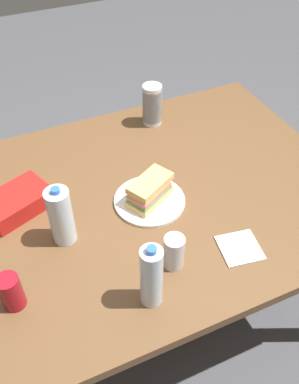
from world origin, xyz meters
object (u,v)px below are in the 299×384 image
sandwich (150,191)px  dining_table (156,208)px  soda_can_red (11,292)px  chip_bag (17,202)px  paper_plate (150,201)px  water_bottle_tall (151,277)px  water_bottle_spare (61,216)px  soda_can_silver (174,252)px  plastic_cup_stack (152,105)px

sandwich → dining_table: bearing=41.5°
soda_can_red → chip_bag: soda_can_red is taller
paper_plate → sandwich: 0.05m
soda_can_red → water_bottle_tall: water_bottle_tall is taller
soda_can_red → water_bottle_spare: size_ratio=0.53×
soda_can_red → soda_can_silver: (0.49, -0.06, 0.00)m
water_bottle_tall → chip_bag: bearing=118.1°
soda_can_red → water_bottle_spare: 0.28m
paper_plate → sandwich: size_ratio=1.30×
soda_can_red → soda_can_silver: bearing=-7.2°
soda_can_red → plastic_cup_stack: (0.75, 0.68, 0.03)m
sandwich → water_bottle_tall: bearing=-113.5°
sandwich → soda_can_silver: size_ratio=1.64×
water_bottle_tall → soda_can_silver: bearing=37.0°
sandwich → soda_can_red: 0.58m
paper_plate → soda_can_silver: soda_can_silver is taller
plastic_cup_stack → paper_plate: bearing=-115.4°
plastic_cup_stack → water_bottle_spare: (-0.54, -0.49, 0.01)m
plastic_cup_stack → soda_can_silver: size_ratio=1.52×
chip_bag → plastic_cup_stack: plastic_cup_stack is taller
water_bottle_tall → dining_table: bearing=63.5°
dining_table → water_bottle_spare: bearing=-167.8°
sandwich → water_bottle_spare: 0.34m
paper_plate → soda_can_silver: size_ratio=2.13×
paper_plate → chip_bag: size_ratio=1.13×
paper_plate → water_bottle_tall: bearing=-113.4°
sandwich → soda_can_silver: soda_can_silver is taller
chip_bag → soda_can_silver: size_ratio=1.89×
chip_bag → soda_can_red: bearing=55.8°
plastic_cup_stack → sandwich: bearing=-115.3°
dining_table → sandwich: 0.15m
water_bottle_spare → soda_can_red: bearing=-138.0°
dining_table → paper_plate: bearing=-137.6°
chip_bag → water_bottle_spare: water_bottle_spare is taller
soda_can_red → plastic_cup_stack: bearing=42.2°
dining_table → soda_can_red: soda_can_red is taller
paper_plate → water_bottle_spare: (-0.33, -0.04, 0.10)m
dining_table → water_bottle_tall: bearing=-116.5°
paper_plate → soda_can_red: size_ratio=2.13×
water_bottle_spare → plastic_cup_stack: bearing=42.2°
chip_bag → dining_table: bearing=145.0°
chip_bag → water_bottle_tall: water_bottle_tall is taller
paper_plate → plastic_cup_stack: plastic_cup_stack is taller
paper_plate → water_bottle_spare: bearing=-173.2°
dining_table → sandwich: sandwich is taller
dining_table → soda_can_silver: 0.37m
dining_table → water_bottle_tall: size_ratio=6.01×
water_bottle_tall → water_bottle_spare: 0.37m
paper_plate → water_bottle_spare: 0.35m
chip_bag → water_bottle_spare: size_ratio=1.01×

